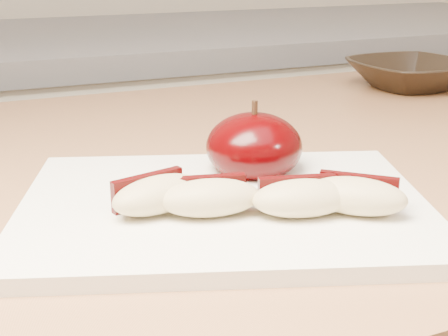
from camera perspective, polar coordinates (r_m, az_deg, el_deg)
name	(u,v)px	position (r m, az deg, el deg)	size (l,w,h in m)	color
back_cabinet	(71,255)	(1.39, -13.80, -7.75)	(2.40, 0.62, 0.94)	silver
cutting_board	(224,207)	(0.47, 0.00, -3.59)	(0.30, 0.22, 0.01)	white
apple_half	(254,147)	(0.52, 2.76, 1.97)	(0.08, 0.08, 0.07)	#2D0001
apple_wedge_a	(157,194)	(0.44, -6.12, -2.38)	(0.08, 0.05, 0.03)	tan
apple_wedge_b	(209,197)	(0.44, -1.35, -2.67)	(0.08, 0.05, 0.03)	tan
apple_wedge_c	(302,197)	(0.44, 7.14, -2.68)	(0.08, 0.05, 0.03)	tan
apple_wedge_d	(356,195)	(0.45, 11.98, -2.46)	(0.08, 0.07, 0.03)	tan
bowl	(410,74)	(0.94, 16.64, 8.22)	(0.16, 0.16, 0.04)	black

